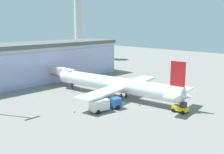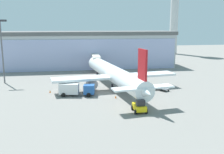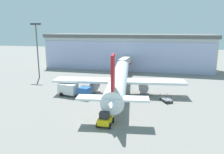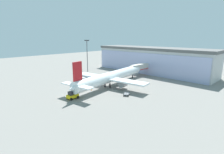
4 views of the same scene
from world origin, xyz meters
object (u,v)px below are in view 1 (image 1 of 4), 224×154
Objects in this scene: control_tower at (78,12)px; safety_cone_wingtip at (74,112)px; jet_bridge at (60,72)px; baggage_cart at (154,91)px; airplane at (117,85)px; catering_truck at (105,104)px; safety_cone_nose at (140,105)px; pushback_tug at (181,108)px.

safety_cone_wingtip is (-58.06, -68.21, -24.00)m from control_tower.
safety_cone_wingtip is at bearing 153.22° from jet_bridge.
baggage_cart is (12.03, -25.45, -3.61)m from jet_bridge.
control_tower is 81.96m from baggage_cart.
airplane is 72.03× the size of safety_cone_wingtip.
safety_cone_nose is (7.90, -3.42, -1.19)m from catering_truck.
safety_cone_wingtip is (-5.41, 3.61, -1.19)m from catering_truck.
control_tower reaches higher than jet_bridge.
airplane is at bearing -122.98° from control_tower.
pushback_tug is at bearing -172.97° from jet_bridge.
control_tower reaches higher than safety_cone_nose.
pushback_tug is at bearing -75.70° from safety_cone_nose.
baggage_cart is at bearing 12.94° from catering_truck.
control_tower reaches higher than airplane.
control_tower is 1.00× the size of airplane.
catering_truck is 2.36× the size of pushback_tug.
catering_truck is at bearing 156.60° from safety_cone_nose.
safety_cone_nose and safety_cone_wingtip have the same top height.
jet_bridge reaches higher than catering_truck.
jet_bridge is at bearing -134.68° from control_tower.
catering_truck is at bearing 110.64° from airplane.
safety_cone_nose is at bearing -27.82° from safety_cone_wingtip.
catering_truck is (-7.51, -26.16, -2.64)m from jet_bridge.
jet_bridge is 0.32× the size of airplane.
safety_cone_wingtip is at bearing 87.65° from airplane.
jet_bridge is 67.29m from control_tower.
baggage_cart is (-33.11, -71.10, -23.77)m from control_tower.
control_tower is at bearing 49.60° from safety_cone_wingtip.
jet_bridge is 0.32× the size of control_tower.
catering_truck is 2.35× the size of baggage_cart.
baggage_cart reaches higher than safety_cone_wingtip.
jet_bridge is 3.92× the size of pushback_tug.
safety_cone_wingtip is (-12.92, -22.56, -3.83)m from jet_bridge.
safety_cone_nose is at bearing -120.74° from control_tower.
safety_cone_nose is 1.00× the size of safety_cone_wingtip.
baggage_cart is at bearing -34.56° from pushback_tug.
control_tower is 12.31× the size of pushback_tug.
pushback_tug is (-9.32, -13.23, 0.47)m from baggage_cart.
catering_truck is 6.61m from safety_cone_wingtip.
jet_bridge is 22.93× the size of safety_cone_nose.
safety_cone_wingtip is at bearing 152.18° from safety_cone_nose.
airplane is (1.64, -21.38, -0.73)m from jet_bridge.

